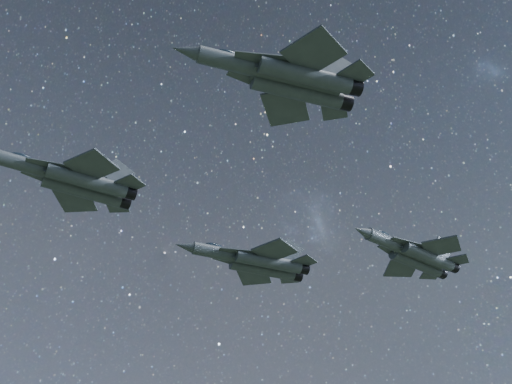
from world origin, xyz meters
name	(u,v)px	position (x,y,z in m)	size (l,w,h in m)	color
jet_lead	(72,180)	(-22.21, 6.86, 148.21)	(18.65, 13.12, 4.71)	#31393D
jet_left	(255,261)	(3.48, 15.30, 147.97)	(19.24, 13.68, 4.90)	#31393D
jet_right	(286,78)	(-5.35, -13.42, 151.66)	(19.87, 13.96, 5.02)	#31393D
jet_slot	(414,254)	(23.48, 6.89, 149.09)	(19.13, 13.12, 4.80)	#31393D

